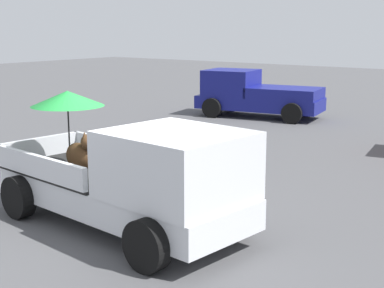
{
  "coord_description": "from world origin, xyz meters",
  "views": [
    {
      "loc": [
        6.87,
        -6.91,
        3.52
      ],
      "look_at": [
        -0.15,
        2.3,
        1.1
      ],
      "focal_mm": 53.32,
      "sensor_mm": 36.0,
      "label": 1
    }
  ],
  "objects": [
    {
      "name": "pickup_truck_main",
      "position": [
        0.42,
        -0.05,
        0.98
      ],
      "size": [
        5.2,
        2.64,
        2.35
      ],
      "rotation": [
        0.0,
        0.0,
        -0.09
      ],
      "color": "black",
      "rests_on": "ground"
    },
    {
      "name": "ground_plane",
      "position": [
        0.0,
        0.0,
        0.0
      ],
      "size": [
        80.0,
        80.0,
        0.0
      ],
      "primitive_type": "plane",
      "color": "#4C4C4F"
    },
    {
      "name": "pickup_truck_red",
      "position": [
        -4.62,
        12.19,
        0.87
      ],
      "size": [
        5.05,
        2.86,
        1.8
      ],
      "rotation": [
        0.0,
        0.0,
        3.33
      ],
      "color": "black",
      "rests_on": "ground"
    }
  ]
}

